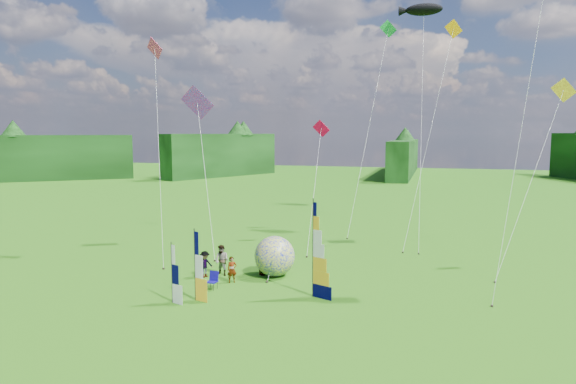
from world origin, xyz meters
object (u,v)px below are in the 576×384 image
(spectator_a, at_px, (232,270))
(camp_chair, at_px, (212,281))
(bol_inflatable, at_px, (275,256))
(spectator_b, at_px, (222,260))
(spectator_c, at_px, (205,264))
(side_banner_far, at_px, (172,274))
(kite_whale, at_px, (422,107))
(feather_banner_main, at_px, (313,250))
(side_banner_left, at_px, (195,266))
(spectator_d, at_px, (261,263))

(spectator_a, relative_size, camp_chair, 1.53)
(bol_inflatable, xyz_separation_m, spectator_b, (-3.15, -0.79, -0.29))
(spectator_a, relative_size, spectator_b, 0.82)
(spectator_c, bearing_deg, camp_chair, -116.19)
(side_banner_far, height_order, bol_inflatable, side_banner_far)
(side_banner_far, xyz_separation_m, spectator_a, (1.56, 4.23, -0.76))
(kite_whale, bearing_deg, feather_banner_main, -82.59)
(spectator_a, height_order, spectator_c, spectator_c)
(side_banner_left, relative_size, camp_chair, 3.63)
(camp_chair, bearing_deg, spectator_b, 107.18)
(side_banner_left, height_order, spectator_d, side_banner_left)
(spectator_d, bearing_deg, spectator_b, 61.72)
(spectator_b, bearing_deg, side_banner_left, -70.25)
(side_banner_left, relative_size, kite_whale, 0.17)
(feather_banner_main, distance_m, side_banner_left, 6.23)
(bol_inflatable, distance_m, camp_chair, 4.45)
(feather_banner_main, xyz_separation_m, kite_whale, (4.83, 17.71, 8.27))
(side_banner_left, bearing_deg, bol_inflatable, 81.31)
(spectator_c, height_order, spectator_d, spectator_c)
(side_banner_left, height_order, kite_whale, kite_whale)
(spectator_b, xyz_separation_m, camp_chair, (0.62, -2.81, -0.44))
(side_banner_left, bearing_deg, spectator_d, 88.32)
(side_banner_far, height_order, spectator_a, side_banner_far)
(side_banner_left, xyz_separation_m, spectator_d, (1.75, 5.45, -1.06))
(side_banner_far, height_order, camp_chair, side_banner_far)
(side_banner_far, bearing_deg, bol_inflatable, 78.25)
(side_banner_left, bearing_deg, feather_banner_main, 38.23)
(spectator_a, distance_m, spectator_d, 2.24)
(feather_banner_main, xyz_separation_m, spectator_a, (-5.14, 1.20, -1.78))
(side_banner_left, xyz_separation_m, bol_inflatable, (2.57, 5.55, -0.60))
(side_banner_far, xyz_separation_m, bol_inflatable, (3.52, 6.25, -0.30))
(side_banner_far, distance_m, spectator_a, 4.57)
(spectator_c, distance_m, kite_whale, 22.30)
(feather_banner_main, height_order, spectator_b, feather_banner_main)
(feather_banner_main, xyz_separation_m, spectator_b, (-6.32, 2.44, -1.61))
(spectator_d, bearing_deg, bol_inflatable, -127.13)
(spectator_d, bearing_deg, feather_banner_main, -172.56)
(side_banner_far, relative_size, spectator_d, 1.98)
(kite_whale, bearing_deg, spectator_d, -98.48)
(side_banner_far, distance_m, kite_whale, 25.47)
(spectator_a, bearing_deg, side_banner_left, -134.98)
(side_banner_far, relative_size, bol_inflatable, 1.24)
(side_banner_far, bearing_deg, spectator_b, 103.73)
(side_banner_far, relative_size, kite_whale, 0.14)
(spectator_c, bearing_deg, feather_banner_main, -74.18)
(feather_banner_main, xyz_separation_m, spectator_c, (-7.15, 1.78, -1.75))
(side_banner_far, bearing_deg, spectator_d, 83.90)
(spectator_b, distance_m, kite_whale, 21.33)
(spectator_d, height_order, camp_chair, spectator_d)
(spectator_d, distance_m, camp_chair, 3.89)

